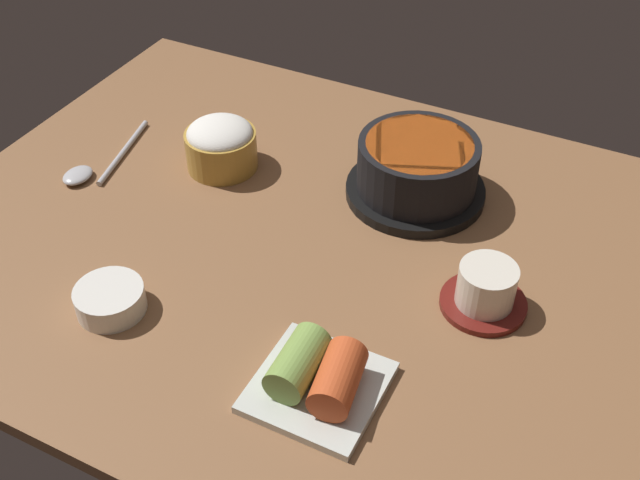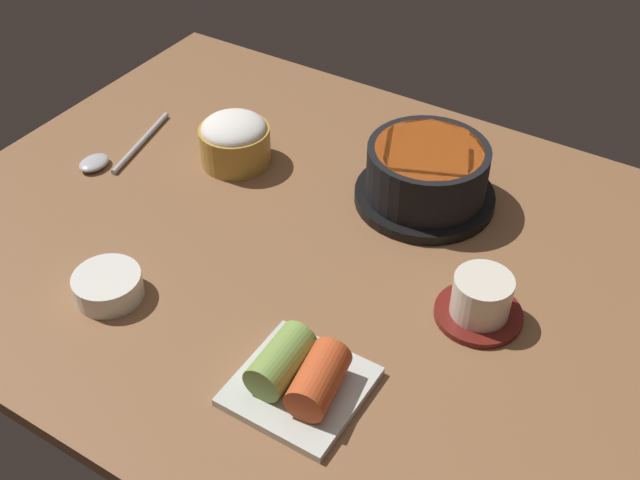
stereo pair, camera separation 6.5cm
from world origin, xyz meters
The scene contains 7 objects.
dining_table centered at (0.00, 0.00, 1.00)cm, with size 100.00×76.00×2.00cm, color brown.
stone_pot centered at (7.75, 15.26, 6.19)cm, with size 18.81×18.81×8.41cm.
rice_bowl centered at (-19.16, 9.27, 5.70)cm, with size 10.01×10.01×7.23cm.
tea_cup_with_saucer centered at (22.47, -0.80, 4.65)cm, with size 10.06×10.06×5.79cm.
kimchi_plate centered at (10.94, -20.29, 4.20)cm, with size 12.93×12.93×5.34cm.
side_bowl_near centered at (-15.50, -20.48, 3.65)cm, with size 8.00×8.00×3.07cm.
spoon centered at (-34.81, 0.01, 2.62)cm, with size 5.80×18.08×1.35cm.
Camera 2 is at (39.54, -62.33, 66.88)cm, focal length 43.73 mm.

